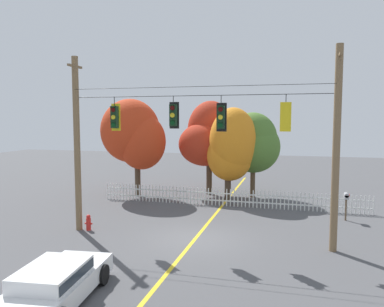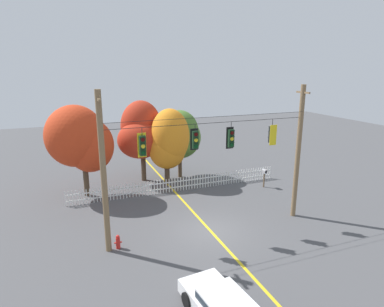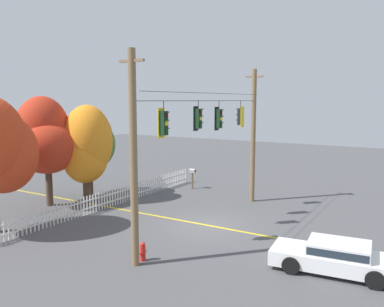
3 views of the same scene
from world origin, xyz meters
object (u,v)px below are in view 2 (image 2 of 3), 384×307
autumn_oak_far_east (169,141)px  roadside_mailbox (264,173)px  traffic_signal_southbound_primary (195,140)px  autumn_maple_near_fence (80,140)px  traffic_signal_northbound_primary (231,138)px  traffic_signal_eastbound_side (142,146)px  fire_hydrant (118,242)px  autumn_maple_far_west (179,135)px  traffic_signal_northbound_secondary (272,135)px  autumn_maple_mid (141,132)px

autumn_oak_far_east → roadside_mailbox: bearing=-28.6°
traffic_signal_southbound_primary → autumn_maple_near_fence: autumn_maple_near_fence is taller
traffic_signal_southbound_primary → traffic_signal_northbound_primary: (2.08, 0.00, -0.09)m
traffic_signal_eastbound_side → fire_hydrant: (-1.46, 0.02, -4.95)m
autumn_oak_far_east → traffic_signal_eastbound_side: bearing=-115.0°
autumn_maple_near_fence → traffic_signal_northbound_primary: bearing=-47.2°
fire_hydrant → roadside_mailbox: size_ratio=0.52×
autumn_maple_far_west → autumn_maple_near_fence: bearing=-168.0°
autumn_maple_near_fence → autumn_oak_far_east: bearing=4.7°
autumn_maple_near_fence → autumn_maple_far_west: size_ratio=1.16×
roadside_mailbox → traffic_signal_northbound_primary: bearing=-138.6°
autumn_maple_far_west → traffic_signal_eastbound_side: bearing=-118.4°
roadside_mailbox → traffic_signal_northbound_secondary: bearing=-121.2°
traffic_signal_northbound_primary → autumn_maple_near_fence: 10.96m
autumn_maple_mid → autumn_maple_far_west: (3.12, -0.30, -0.38)m
autumn_oak_far_east → fire_hydrant: (-5.44, -8.52, -3.06)m
traffic_signal_southbound_primary → autumn_oak_far_east: traffic_signal_southbound_primary is taller
traffic_signal_northbound_primary → autumn_oak_far_east: (-0.88, 8.53, -1.88)m
traffic_signal_northbound_secondary → autumn_oak_far_east: size_ratio=0.25×
traffic_signal_northbound_primary → traffic_signal_northbound_secondary: size_ratio=1.02×
traffic_signal_eastbound_side → fire_hydrant: bearing=179.4°
autumn_maple_mid → fire_hydrant: bearing=-109.7°
traffic_signal_northbound_primary → fire_hydrant: bearing=179.9°
traffic_signal_eastbound_side → autumn_maple_near_fence: size_ratio=0.23×
autumn_oak_far_east → fire_hydrant: 10.56m
traffic_signal_southbound_primary → autumn_maple_mid: 10.07m
traffic_signal_northbound_secondary → autumn_maple_far_west: traffic_signal_northbound_secondary is taller
traffic_signal_southbound_primary → traffic_signal_northbound_primary: 2.08m
fire_hydrant → autumn_maple_mid: bearing=70.3°
traffic_signal_southbound_primary → autumn_maple_mid: bearing=93.9°
autumn_maple_mid → roadside_mailbox: (8.40, -4.96, -2.82)m
traffic_signal_eastbound_side → autumn_maple_far_west: bearing=61.6°
autumn_maple_mid → fire_hydrant: (-3.56, -9.93, -3.64)m
traffic_signal_southbound_primary → autumn_maple_near_fence: 9.68m
traffic_signal_northbound_primary → autumn_maple_far_west: size_ratio=0.27×
traffic_signal_northbound_primary → roadside_mailbox: 8.59m
traffic_signal_eastbound_side → traffic_signal_northbound_secondary: 7.47m
fire_hydrant → roadside_mailbox: roadside_mailbox is taller
traffic_signal_northbound_primary → autumn_maple_mid: autumn_maple_mid is taller
autumn_maple_mid → traffic_signal_southbound_primary: bearing=-86.1°
autumn_maple_near_fence → autumn_maple_far_west: 7.97m
traffic_signal_eastbound_side → autumn_oak_far_east: 9.60m
autumn_maple_mid → fire_hydrant: 11.16m
autumn_maple_far_west → fire_hydrant: autumn_maple_far_west is taller
autumn_oak_far_east → autumn_maple_far_west: 1.68m
traffic_signal_northbound_secondary → autumn_maple_near_fence: (-10.03, 8.01, -1.13)m
traffic_signal_northbound_secondary → autumn_maple_near_fence: 12.88m
traffic_signal_eastbound_side → traffic_signal_northbound_primary: 4.85m
traffic_signal_northbound_primary → traffic_signal_southbound_primary: bearing=-180.0°
traffic_signal_northbound_primary → roadside_mailbox: (5.65, 4.98, -4.13)m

